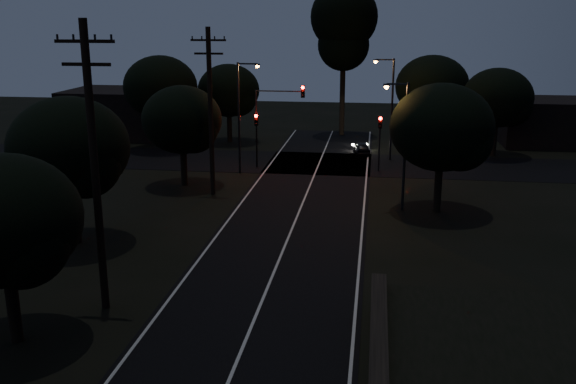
# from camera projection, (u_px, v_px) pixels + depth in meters

# --- Properties ---
(road_surface) EXTENTS (60.00, 70.00, 0.03)m
(road_surface) POSITION_uv_depth(u_px,v_px,m) (304.00, 201.00, 39.84)
(road_surface) COLOR black
(road_surface) RESTS_ON ground
(utility_pole_mid) EXTENTS (2.20, 0.30, 11.00)m
(utility_pole_mid) POSITION_uv_depth(u_px,v_px,m) (94.00, 165.00, 23.71)
(utility_pole_mid) COLOR black
(utility_pole_mid) RESTS_ON ground
(utility_pole_far) EXTENTS (2.20, 0.30, 10.50)m
(utility_pole_far) POSITION_uv_depth(u_px,v_px,m) (210.00, 109.00, 40.03)
(utility_pole_far) COLOR black
(utility_pole_far) RESTS_ON ground
(tree_left_b) EXTENTS (5.27, 5.27, 6.70)m
(tree_left_b) POSITION_uv_depth(u_px,v_px,m) (6.00, 224.00, 21.35)
(tree_left_b) COLOR black
(tree_left_b) RESTS_ON ground
(tree_left_c) EXTENTS (5.85, 5.85, 7.39)m
(tree_left_c) POSITION_uv_depth(u_px,v_px,m) (72.00, 150.00, 31.11)
(tree_left_c) COLOR black
(tree_left_c) RESTS_ON ground
(tree_left_d) EXTENTS (5.32, 5.32, 6.75)m
(tree_left_d) POSITION_uv_depth(u_px,v_px,m) (184.00, 122.00, 42.44)
(tree_left_d) COLOR black
(tree_left_d) RESTS_ON ground
(tree_far_nw) EXTENTS (5.58, 5.58, 7.06)m
(tree_far_nw) POSITION_uv_depth(u_px,v_px,m) (231.00, 92.00, 57.74)
(tree_far_nw) COLOR black
(tree_far_nw) RESTS_ON ground
(tree_far_w) EXTENTS (6.28, 6.28, 8.00)m
(tree_far_w) POSITION_uv_depth(u_px,v_px,m) (163.00, 89.00, 54.40)
(tree_far_w) COLOR black
(tree_far_w) RESTS_ON ground
(tree_far_ne) EXTENTS (6.32, 6.32, 7.99)m
(tree_far_ne) POSITION_uv_depth(u_px,v_px,m) (435.00, 88.00, 55.20)
(tree_far_ne) COLOR black
(tree_far_ne) RESTS_ON ground
(tree_far_e) EXTENTS (5.65, 5.65, 7.17)m
(tree_far_e) POSITION_uv_depth(u_px,v_px,m) (500.00, 99.00, 51.83)
(tree_far_e) COLOR black
(tree_far_e) RESTS_ON ground
(tree_right_a) EXTENTS (5.91, 5.91, 7.51)m
(tree_right_a) POSITION_uv_depth(u_px,v_px,m) (446.00, 130.00, 36.30)
(tree_right_a) COLOR black
(tree_right_a) RESTS_ON ground
(tall_pine) EXTENTS (6.28, 6.28, 14.27)m
(tall_pine) POSITION_uv_depth(u_px,v_px,m) (344.00, 26.00, 59.85)
(tall_pine) COLOR black
(tall_pine) RESTS_ON ground
(building_left) EXTENTS (10.00, 8.00, 4.40)m
(building_left) POSITION_uv_depth(u_px,v_px,m) (123.00, 112.00, 61.86)
(building_left) COLOR black
(building_left) RESTS_ON ground
(building_right) EXTENTS (9.00, 7.00, 4.00)m
(building_right) POSITION_uv_depth(u_px,v_px,m) (552.00, 122.00, 57.60)
(building_right) COLOR black
(building_right) RESTS_ON ground
(signal_left) EXTENTS (0.28, 0.35, 4.10)m
(signal_left) POSITION_uv_depth(u_px,v_px,m) (256.00, 130.00, 48.18)
(signal_left) COLOR black
(signal_left) RESTS_ON ground
(signal_right) EXTENTS (0.28, 0.35, 4.10)m
(signal_right) POSITION_uv_depth(u_px,v_px,m) (380.00, 133.00, 46.97)
(signal_right) COLOR black
(signal_right) RESTS_ON ground
(signal_mast) EXTENTS (3.70, 0.35, 6.25)m
(signal_mast) POSITION_uv_depth(u_px,v_px,m) (279.00, 111.00, 47.57)
(signal_mast) COLOR black
(signal_mast) RESTS_ON ground
(streetlight_a) EXTENTS (1.66, 0.26, 8.00)m
(streetlight_a) POSITION_uv_depth(u_px,v_px,m) (241.00, 110.00, 45.90)
(streetlight_a) COLOR black
(streetlight_a) RESTS_ON ground
(streetlight_b) EXTENTS (1.66, 0.26, 8.00)m
(streetlight_b) POSITION_uv_depth(u_px,v_px,m) (390.00, 102.00, 50.24)
(streetlight_b) COLOR black
(streetlight_b) RESTS_ON ground
(streetlight_c) EXTENTS (1.46, 0.26, 7.50)m
(streetlight_c) POSITION_uv_depth(u_px,v_px,m) (402.00, 138.00, 36.86)
(streetlight_c) COLOR black
(streetlight_c) RESTS_ON ground
(car) EXTENTS (1.62, 3.14, 1.02)m
(car) POSITION_uv_depth(u_px,v_px,m) (362.00, 148.00, 53.51)
(car) COLOR black
(car) RESTS_ON ground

